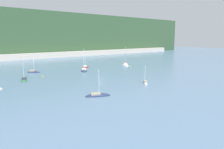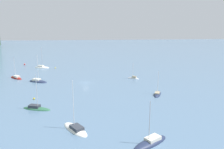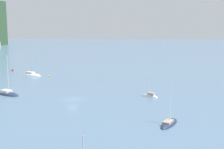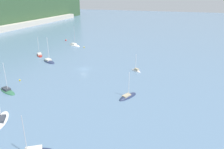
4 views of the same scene
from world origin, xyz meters
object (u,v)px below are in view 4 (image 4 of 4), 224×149
at_px(sailboat_7, 128,97).
at_px(sailboat_3, 40,55).
at_px(sailboat_8, 74,46).
at_px(mooring_buoy_2, 20,80).
at_px(sailboat_11, 136,71).
at_px(sailboat_5, 49,62).
at_px(sailboat_2, 1,120).
at_px(sailboat_9, 7,91).
at_px(mooring_buoy_0, 84,47).
at_px(mooring_buoy_1, 66,40).

bearing_deg(sailboat_7, sailboat_3, 86.00).
distance_m(sailboat_8, mooring_buoy_2, 54.83).
distance_m(sailboat_7, sailboat_8, 71.55).
bearing_deg(sailboat_11, sailboat_5, 34.81).
height_order(sailboat_2, sailboat_9, sailboat_2).
relative_size(sailboat_7, mooring_buoy_2, 15.47).
distance_m(sailboat_7, sailboat_9, 37.59).
xyz_separation_m(sailboat_3, mooring_buoy_0, (21.55, -13.73, 0.18)).
relative_size(sailboat_8, mooring_buoy_2, 22.21).
distance_m(sailboat_2, mooring_buoy_0, 74.95).
bearing_deg(sailboat_3, sailboat_2, 164.91).
height_order(sailboat_5, sailboat_11, sailboat_5).
relative_size(sailboat_2, sailboat_8, 0.94).
distance_m(sailboat_2, mooring_buoy_2, 25.77).
relative_size(sailboat_5, sailboat_11, 1.58).
distance_m(sailboat_5, mooring_buoy_2, 22.73).
bearing_deg(sailboat_11, sailboat_3, 25.86).
bearing_deg(mooring_buoy_2, sailboat_3, 25.08).
relative_size(mooring_buoy_1, mooring_buoy_2, 1.61).
bearing_deg(mooring_buoy_0, mooring_buoy_1, 56.11).
distance_m(mooring_buoy_0, mooring_buoy_1, 23.04).
relative_size(sailboat_3, sailboat_11, 1.33).
bearing_deg(sailboat_9, sailboat_11, 64.02).
xyz_separation_m(mooring_buoy_0, mooring_buoy_2, (-51.68, -0.37, -0.02)).
bearing_deg(sailboat_2, sailboat_11, -58.43).
height_order(sailboat_9, sailboat_11, sailboat_9).
bearing_deg(mooring_buoy_1, mooring_buoy_0, -123.89).
bearing_deg(sailboat_8, mooring_buoy_0, 1.42).
height_order(sailboat_7, sailboat_8, sailboat_8).
height_order(sailboat_2, sailboat_5, sailboat_5).
distance_m(sailboat_2, sailboat_3, 58.94).
height_order(sailboat_3, mooring_buoy_1, sailboat_3).
bearing_deg(sailboat_5, sailboat_7, 0.46).
bearing_deg(sailboat_8, sailboat_11, -14.59).
height_order(sailboat_2, sailboat_11, sailboat_2).
xyz_separation_m(sailboat_3, sailboat_7, (-29.89, -53.15, -0.05)).
relative_size(sailboat_7, sailboat_11, 1.14).
bearing_deg(mooring_buoy_0, sailboat_11, -127.86).
relative_size(sailboat_3, mooring_buoy_0, 16.56).
distance_m(sailboat_3, sailboat_7, 60.98).
distance_m(sailboat_2, sailboat_7, 33.90).
xyz_separation_m(sailboat_5, sailboat_8, (31.81, 4.39, -0.00)).
bearing_deg(mooring_buoy_0, sailboat_2, -169.37).
bearing_deg(sailboat_11, mooring_buoy_2, 66.43).
distance_m(sailboat_7, sailboat_11, 23.27).
relative_size(sailboat_9, mooring_buoy_2, 18.49).
height_order(sailboat_7, mooring_buoy_0, sailboat_7).
bearing_deg(sailboat_2, sailboat_7, -80.90).
bearing_deg(sailboat_7, sailboat_11, 32.61).
bearing_deg(mooring_buoy_2, sailboat_7, -89.65).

